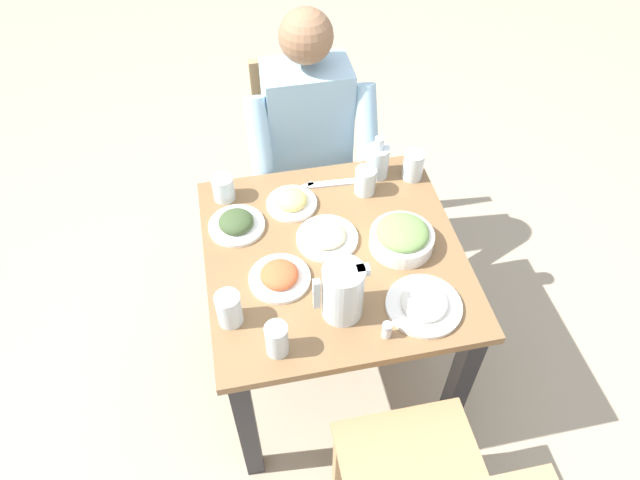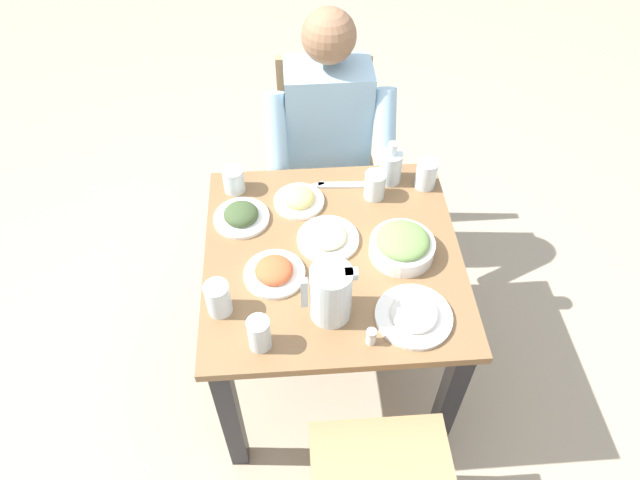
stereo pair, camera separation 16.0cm
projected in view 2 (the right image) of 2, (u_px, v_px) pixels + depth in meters
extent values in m
plane|color=tan|center=(330.00, 364.00, 2.38)|extent=(8.00, 8.00, 0.00)
cube|color=olive|center=(333.00, 256.00, 1.87)|extent=(0.82, 0.82, 0.03)
cube|color=#232328|center=(411.00, 240.00, 2.38)|extent=(0.06, 0.06, 0.67)
cube|color=#232328|center=(236.00, 249.00, 2.35)|extent=(0.06, 0.06, 0.67)
cube|color=#232328|center=(448.00, 402.00, 1.91)|extent=(0.06, 0.06, 0.67)
cube|color=#232328|center=(231.00, 416.00, 1.88)|extent=(0.06, 0.06, 0.67)
cube|color=tan|center=(359.00, 183.00, 2.77)|extent=(0.04, 0.04, 0.45)
cube|color=tan|center=(287.00, 186.00, 2.75)|extent=(0.04, 0.04, 0.45)
cube|color=tan|center=(368.00, 236.00, 2.54)|extent=(0.04, 0.04, 0.45)
cube|color=tan|center=(290.00, 240.00, 2.53)|extent=(0.04, 0.04, 0.45)
cube|color=tan|center=(327.00, 170.00, 2.47)|extent=(0.40, 0.40, 0.03)
cube|color=tan|center=(324.00, 101.00, 2.42)|extent=(0.38, 0.04, 0.42)
cube|color=tan|center=(319.00, 464.00, 1.89)|extent=(0.04, 0.04, 0.45)
cube|color=tan|center=(423.00, 456.00, 1.90)|extent=(0.04, 0.04, 0.45)
cube|color=#9EC6E0|center=(328.00, 124.00, 2.25)|extent=(0.32, 0.20, 0.50)
sphere|color=#936B4C|center=(329.00, 36.00, 1.98)|extent=(0.19, 0.19, 0.19)
cylinder|color=#473D33|center=(352.00, 209.00, 2.34)|extent=(0.11, 0.38, 0.11)
cylinder|color=#473D33|center=(355.00, 279.00, 2.37)|extent=(0.10, 0.10, 0.48)
cylinder|color=#9EC6E0|center=(385.00, 140.00, 2.15)|extent=(0.08, 0.23, 0.37)
cylinder|color=#473D33|center=(310.00, 211.00, 2.33)|extent=(0.11, 0.38, 0.11)
cylinder|color=#473D33|center=(313.00, 281.00, 2.37)|extent=(0.10, 0.10, 0.48)
cylinder|color=#9EC6E0|center=(276.00, 145.00, 2.13)|extent=(0.08, 0.23, 0.37)
cylinder|color=silver|center=(331.00, 293.00, 1.64)|extent=(0.12, 0.12, 0.19)
cube|color=silver|center=(304.00, 293.00, 1.63)|extent=(0.02, 0.02, 0.11)
cube|color=silver|center=(351.00, 274.00, 1.58)|extent=(0.04, 0.03, 0.02)
cylinder|color=white|center=(402.00, 248.00, 1.84)|extent=(0.20, 0.20, 0.05)
ellipsoid|color=#759951|center=(403.00, 240.00, 1.81)|extent=(0.17, 0.17, 0.06)
cylinder|color=white|center=(328.00, 239.00, 1.89)|extent=(0.20, 0.20, 0.01)
ellipsoid|color=#B7AD89|center=(328.00, 236.00, 1.88)|extent=(0.12, 0.12, 0.03)
cylinder|color=white|center=(274.00, 274.00, 1.79)|extent=(0.19, 0.19, 0.01)
ellipsoid|color=#CC5B33|center=(274.00, 270.00, 1.78)|extent=(0.12, 0.12, 0.05)
cylinder|color=white|center=(414.00, 316.00, 1.69)|extent=(0.23, 0.23, 0.01)
ellipsoid|color=white|center=(414.00, 313.00, 1.68)|extent=(0.14, 0.14, 0.05)
cylinder|color=white|center=(299.00, 201.00, 2.00)|extent=(0.17, 0.17, 0.01)
ellipsoid|color=#E0C670|center=(299.00, 197.00, 1.99)|extent=(0.11, 0.11, 0.05)
cylinder|color=white|center=(242.00, 218.00, 1.95)|extent=(0.19, 0.19, 0.01)
ellipsoid|color=#3D512D|center=(241.00, 214.00, 1.94)|extent=(0.12, 0.12, 0.05)
cylinder|color=silver|center=(426.00, 174.00, 2.03)|extent=(0.07, 0.07, 0.11)
cylinder|color=silver|center=(375.00, 185.00, 2.00)|extent=(0.07, 0.07, 0.10)
cylinder|color=silver|center=(259.00, 334.00, 1.60)|extent=(0.06, 0.06, 0.11)
cylinder|color=silver|center=(218.00, 298.00, 1.67)|extent=(0.07, 0.07, 0.11)
cylinder|color=silver|center=(234.00, 180.00, 2.02)|extent=(0.07, 0.07, 0.09)
cylinder|color=silver|center=(390.00, 167.00, 2.04)|extent=(0.08, 0.08, 0.12)
cylinder|color=gold|center=(390.00, 172.00, 2.06)|extent=(0.07, 0.07, 0.07)
cylinder|color=silver|center=(393.00, 149.00, 1.98)|extent=(0.03, 0.03, 0.04)
cylinder|color=white|center=(371.00, 338.00, 1.63)|extent=(0.03, 0.03, 0.04)
cylinder|color=#B2B2B7|center=(372.00, 332.00, 1.61)|extent=(0.03, 0.03, 0.01)
cube|color=silver|center=(342.00, 185.00, 2.06)|extent=(0.17, 0.04, 0.01)
cube|color=silver|center=(300.00, 191.00, 2.04)|extent=(0.18, 0.08, 0.01)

